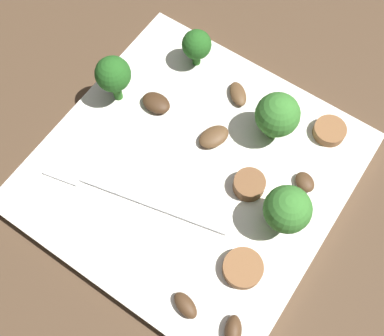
% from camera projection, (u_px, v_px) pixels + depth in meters
% --- Properties ---
extents(ground_plane, '(1.40, 1.40, 0.00)m').
position_uv_depth(ground_plane, '(192.00, 174.00, 0.47)').
color(ground_plane, '#4C3826').
extents(plate, '(0.27, 0.27, 0.01)m').
position_uv_depth(plate, '(192.00, 171.00, 0.46)').
color(plate, white).
rests_on(plate, ground_plane).
extents(fork, '(0.18, 0.05, 0.00)m').
position_uv_depth(fork, '(120.00, 193.00, 0.44)').
color(fork, silver).
rests_on(fork, plate).
extents(broccoli_floret_0, '(0.04, 0.04, 0.06)m').
position_uv_depth(broccoli_floret_0, '(290.00, 206.00, 0.40)').
color(broccoli_floret_0, '#408630').
rests_on(broccoli_floret_0, plate).
extents(broccoli_floret_1, '(0.04, 0.04, 0.06)m').
position_uv_depth(broccoli_floret_1, '(277.00, 115.00, 0.44)').
color(broccoli_floret_1, '#408630').
rests_on(broccoli_floret_1, plate).
extents(broccoli_floret_2, '(0.03, 0.03, 0.04)m').
position_uv_depth(broccoli_floret_2, '(197.00, 45.00, 0.48)').
color(broccoli_floret_2, '#296420').
rests_on(broccoli_floret_2, plate).
extents(broccoli_floret_3, '(0.03, 0.03, 0.06)m').
position_uv_depth(broccoli_floret_3, '(113.00, 75.00, 0.46)').
color(broccoli_floret_3, '#296420').
rests_on(broccoli_floret_3, plate).
extents(sausage_slice_0, '(0.03, 0.03, 0.01)m').
position_uv_depth(sausage_slice_0, '(249.00, 185.00, 0.44)').
color(sausage_slice_0, brown).
rests_on(sausage_slice_0, plate).
extents(sausage_slice_1, '(0.04, 0.04, 0.01)m').
position_uv_depth(sausage_slice_1, '(243.00, 268.00, 0.41)').
color(sausage_slice_1, brown).
rests_on(sausage_slice_1, plate).
extents(sausage_slice_2, '(0.04, 0.04, 0.01)m').
position_uv_depth(sausage_slice_2, '(330.00, 131.00, 0.47)').
color(sausage_slice_2, brown).
rests_on(sausage_slice_2, plate).
extents(mushroom_0, '(0.02, 0.03, 0.01)m').
position_uv_depth(mushroom_0, '(233.00, 331.00, 0.39)').
color(mushroom_0, '#4C331E').
rests_on(mushroom_0, plate).
extents(mushroom_1, '(0.03, 0.04, 0.01)m').
position_uv_depth(mushroom_1, '(217.00, 139.00, 0.46)').
color(mushroom_1, brown).
rests_on(mushroom_1, plate).
extents(mushroom_2, '(0.03, 0.02, 0.01)m').
position_uv_depth(mushroom_2, '(305.00, 182.00, 0.45)').
color(mushroom_2, '#4C331E').
rests_on(mushroom_2, plate).
extents(mushroom_3, '(0.03, 0.02, 0.01)m').
position_uv_depth(mushroom_3, '(185.00, 305.00, 0.40)').
color(mushroom_3, '#4C331E').
rests_on(mushroom_3, plate).
extents(mushroom_4, '(0.03, 0.02, 0.01)m').
position_uv_depth(mushroom_4, '(156.00, 103.00, 0.48)').
color(mushroom_4, '#422B19').
rests_on(mushroom_4, plate).
extents(mushroom_5, '(0.03, 0.03, 0.01)m').
position_uv_depth(mushroom_5, '(238.00, 94.00, 0.49)').
color(mushroom_5, brown).
rests_on(mushroom_5, plate).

